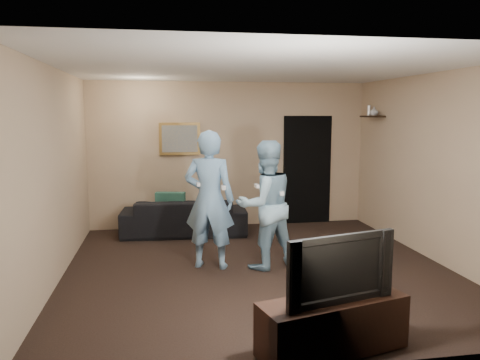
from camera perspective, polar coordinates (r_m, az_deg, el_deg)
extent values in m
plane|color=black|center=(6.32, 2.17, -10.72)|extent=(5.00, 5.00, 0.00)
cube|color=silver|center=(6.01, 2.31, 13.46)|extent=(5.00, 5.00, 0.04)
cube|color=tan|center=(8.48, -1.24, 3.09)|extent=(5.00, 0.04, 2.60)
cube|color=tan|center=(3.65, 10.34, -3.68)|extent=(5.00, 0.04, 2.60)
cube|color=tan|center=(6.03, -21.68, 0.50)|extent=(0.04, 5.00, 2.60)
cube|color=tan|center=(6.98, 22.76, 1.40)|extent=(0.04, 5.00, 2.60)
imported|color=black|center=(8.03, -6.80, -4.42)|extent=(2.14, 0.96, 0.61)
cube|color=#194B40|center=(7.99, -8.46, -3.24)|extent=(0.51, 0.26, 0.49)
cube|color=olive|center=(8.35, -7.37, 5.01)|extent=(0.72, 0.05, 0.57)
cube|color=slate|center=(8.32, -7.36, 5.00)|extent=(0.62, 0.01, 0.47)
cube|color=black|center=(8.81, 8.17, 1.24)|extent=(0.90, 0.06, 2.00)
cube|color=silver|center=(8.62, 4.39, 3.15)|extent=(0.08, 0.02, 0.12)
cube|color=black|center=(8.47, 15.83, 7.46)|extent=(0.20, 0.60, 0.03)
imported|color=silver|center=(8.41, 16.03, 8.07)|extent=(0.16, 0.16, 0.15)
cylinder|color=silver|center=(8.60, 15.45, 8.18)|extent=(0.06, 0.06, 0.18)
cube|color=black|center=(4.24, 11.24, -16.97)|extent=(1.37, 0.73, 0.47)
imported|color=black|center=(4.05, 11.44, -10.23)|extent=(1.02, 0.38, 0.58)
imported|color=#74A1C9|center=(6.17, -3.75, -2.41)|extent=(0.77, 0.63, 1.83)
cube|color=white|center=(5.90, -5.10, -0.51)|extent=(0.04, 0.14, 0.04)
cube|color=white|center=(5.94, -2.02, -0.93)|extent=(0.05, 0.09, 0.05)
imported|color=#92BCD4|center=(6.17, 3.09, -3.04)|extent=(0.98, 0.85, 1.69)
cube|color=white|center=(5.88, 2.06, -0.73)|extent=(0.04, 0.14, 0.04)
cube|color=white|center=(5.96, 5.07, -1.61)|extent=(0.05, 0.09, 0.05)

